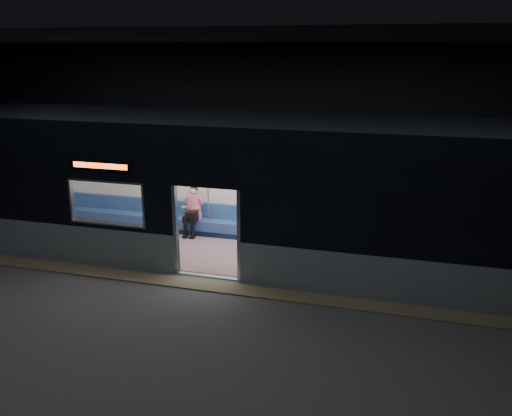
% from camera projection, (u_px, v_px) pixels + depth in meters
% --- Properties ---
extents(station_floor, '(24.00, 14.00, 0.01)m').
position_uv_depth(station_floor, '(190.00, 297.00, 11.09)').
color(station_floor, '#47494C').
rests_on(station_floor, ground).
extents(station_envelope, '(24.00, 14.00, 5.00)m').
position_uv_depth(station_envelope, '(183.00, 117.00, 10.04)').
color(station_envelope, black).
rests_on(station_envelope, station_floor).
extents(tactile_strip, '(22.80, 0.50, 0.03)m').
position_uv_depth(tactile_strip, '(200.00, 285.00, 11.59)').
color(tactile_strip, '#8C7F59').
rests_on(tactile_strip, station_floor).
extents(metro_car, '(18.00, 3.04, 3.35)m').
position_uv_depth(metro_car, '(229.00, 181.00, 12.91)').
color(metro_car, '#94A7B1').
rests_on(metro_car, station_floor).
extents(passenger, '(0.38, 0.66, 1.32)m').
position_uv_depth(passenger, '(193.00, 207.00, 14.49)').
color(passenger, black).
rests_on(passenger, metro_car).
extents(handbag, '(0.31, 0.28, 0.14)m').
position_uv_depth(handbag, '(192.00, 214.00, 14.32)').
color(handbag, black).
rests_on(handbag, passenger).
extents(transit_map, '(1.11, 0.03, 0.72)m').
position_uv_depth(transit_map, '(445.00, 195.00, 12.90)').
color(transit_map, white).
rests_on(transit_map, metro_car).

